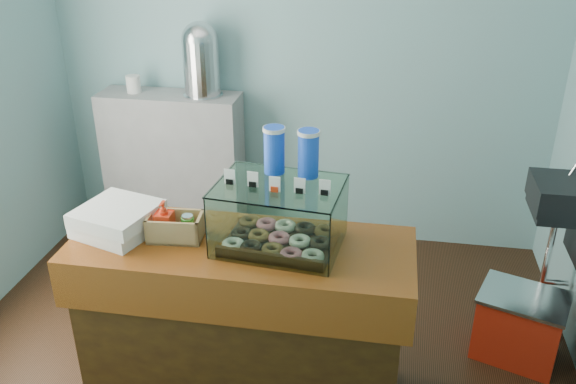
% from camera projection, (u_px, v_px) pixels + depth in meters
% --- Properties ---
extents(ground, '(3.50, 3.50, 0.00)m').
position_uv_depth(ground, '(257.00, 359.00, 3.43)').
color(ground, black).
rests_on(ground, ground).
extents(room_shell, '(3.54, 3.04, 2.82)m').
position_uv_depth(room_shell, '(254.00, 57.00, 2.68)').
color(room_shell, '#7DB3B7').
rests_on(room_shell, ground).
extents(counter, '(1.60, 0.60, 0.90)m').
position_uv_depth(counter, '(243.00, 321.00, 3.00)').
color(counter, '#40270C').
rests_on(counter, ground).
extents(back_shelf, '(1.00, 0.32, 1.10)m').
position_uv_depth(back_shelf, '(175.00, 166.00, 4.49)').
color(back_shelf, '#959497').
rests_on(back_shelf, ground).
extents(display_case, '(0.60, 0.46, 0.52)m').
position_uv_depth(display_case, '(282.00, 210.00, 2.76)').
color(display_case, '#311C0E').
rests_on(display_case, counter).
extents(condiment_crate, '(0.26, 0.17, 0.19)m').
position_uv_depth(condiment_crate, '(173.00, 225.00, 2.83)').
color(condiment_crate, tan).
rests_on(condiment_crate, counter).
extents(pastry_boxes, '(0.42, 0.43, 0.13)m').
position_uv_depth(pastry_boxes, '(118.00, 219.00, 2.88)').
color(pastry_boxes, white).
rests_on(pastry_boxes, counter).
extents(coffee_urn, '(0.28, 0.28, 0.51)m').
position_uv_depth(coffee_urn, '(201.00, 57.00, 4.11)').
color(coffee_urn, silver).
rests_on(coffee_urn, back_shelf).
extents(red_cooler, '(0.55, 0.48, 0.40)m').
position_uv_depth(red_cooler, '(519.00, 325.00, 3.38)').
color(red_cooler, red).
rests_on(red_cooler, ground).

